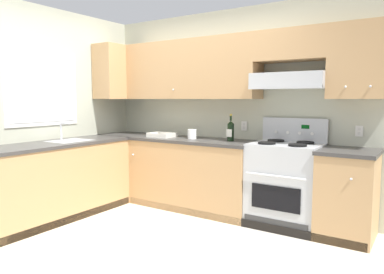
{
  "coord_description": "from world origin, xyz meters",
  "views": [
    {
      "loc": [
        2.45,
        -2.66,
        1.42
      ],
      "look_at": [
        0.24,
        0.7,
        1.0
      ],
      "focal_mm": 34.12,
      "sensor_mm": 36.0,
      "label": 1
    }
  ],
  "objects_px": {
    "wine_bottle": "(231,130)",
    "paper_towel_roll": "(192,134)",
    "stove": "(285,184)",
    "bowl": "(162,136)"
  },
  "relations": [
    {
      "from": "paper_towel_roll",
      "to": "wine_bottle",
      "type": "bearing_deg",
      "value": 5.66
    },
    {
      "from": "stove",
      "to": "wine_bottle",
      "type": "xyz_separation_m",
      "value": [
        -0.7,
        0.03,
        0.56
      ]
    },
    {
      "from": "wine_bottle",
      "to": "paper_towel_roll",
      "type": "xyz_separation_m",
      "value": [
        -0.53,
        -0.05,
        -0.07
      ]
    },
    {
      "from": "stove",
      "to": "paper_towel_roll",
      "type": "xyz_separation_m",
      "value": [
        -1.23,
        -0.03,
        0.49
      ]
    },
    {
      "from": "stove",
      "to": "wine_bottle",
      "type": "height_order",
      "value": "wine_bottle"
    },
    {
      "from": "bowl",
      "to": "paper_towel_roll",
      "type": "distance_m",
      "value": 0.47
    },
    {
      "from": "stove",
      "to": "bowl",
      "type": "bearing_deg",
      "value": -178.09
    },
    {
      "from": "stove",
      "to": "paper_towel_roll",
      "type": "bearing_deg",
      "value": -178.76
    },
    {
      "from": "stove",
      "to": "wine_bottle",
      "type": "relative_size",
      "value": 3.63
    },
    {
      "from": "paper_towel_roll",
      "to": "bowl",
      "type": "bearing_deg",
      "value": -176.31
    }
  ]
}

